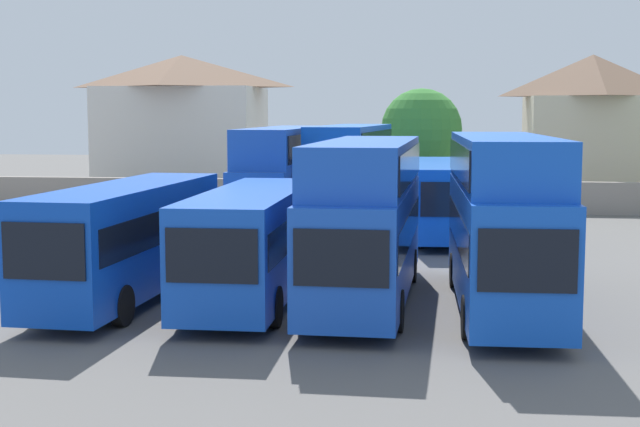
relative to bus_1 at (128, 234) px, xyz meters
The scene contains 12 objects.
ground 18.99m from the bus_1, 73.37° to the left, with size 140.00×140.00×0.00m, color #605E5B.
depot_boundary_wall 25.42m from the bus_1, 77.71° to the left, with size 56.00×0.50×1.80m, color gray.
bus_1 is the anchor object (origin of this frame).
bus_2 3.76m from the bus_1, ahead, with size 2.67×10.24×3.31m.
bus_3 7.15m from the bus_1, ahead, with size 2.95×11.18×4.78m.
bus_4 11.02m from the bus_1, ahead, with size 2.76×10.99×4.95m.
bus_5 14.75m from the bus_1, 80.94° to the left, with size 2.78×12.00×4.92m.
bus_6 16.24m from the bus_1, 70.81° to the left, with size 3.33×10.97×5.01m.
bus_7 17.36m from the bus_1, 57.03° to the left, with size 3.09×10.52×3.38m.
house_terrace_left 35.24m from the bus_1, 102.90° to the left, with size 10.97×8.06×9.43m.
house_terrace_centre 38.44m from the bus_1, 60.12° to the left, with size 8.36×7.07×9.22m.
tree_left_of_lot 28.71m from the bus_1, 72.85° to the left, with size 4.72×4.72×6.99m.
Camera 1 is at (3.51, -25.81, 5.62)m, focal length 50.45 mm.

